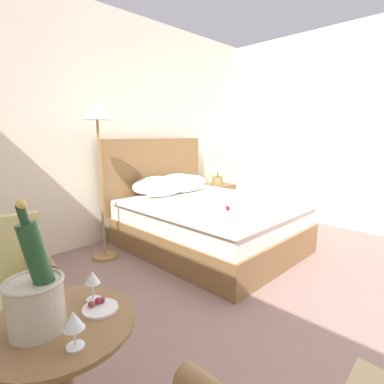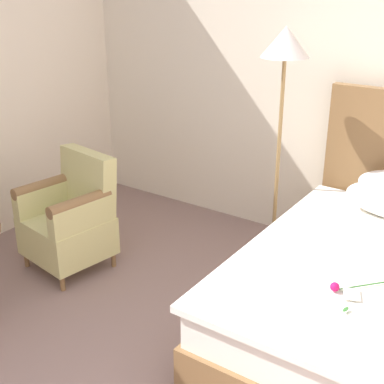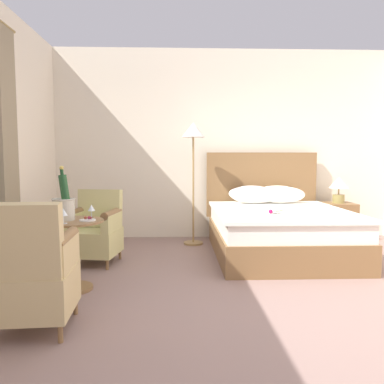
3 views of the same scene
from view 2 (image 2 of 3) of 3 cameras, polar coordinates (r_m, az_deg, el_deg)
name	(u,v)px [view 2 (image 2 of 3)]	position (r m, az deg, el deg)	size (l,w,h in m)	color
wall_headboard_side	(382,65)	(4.17, 19.66, 12.62)	(5.38, 0.12, 2.95)	#EFE2C9
floor_lamp_brass	(284,69)	(3.80, 9.78, 12.76)	(0.33, 0.33, 1.77)	#9F7B49
armchair_by_window	(71,219)	(4.10, -12.80, -2.80)	(0.64, 0.65, 0.88)	brown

